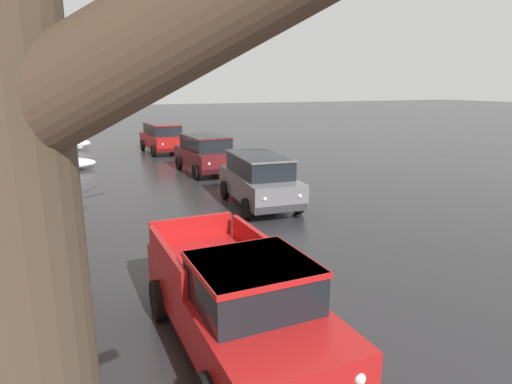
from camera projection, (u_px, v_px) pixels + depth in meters
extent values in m
cube|color=gray|center=(26.00, 202.00, 15.71)|extent=(2.48, 80.00, 0.13)
cube|color=black|center=(4.00, 143.00, 22.63)|extent=(0.08, 1.10, 1.60)
cube|color=black|center=(1.00, 131.00, 21.96)|extent=(0.08, 1.10, 1.60)
ellipsoid|color=white|center=(65.00, 144.00, 28.64)|extent=(3.16, 0.99, 0.77)
ellipsoid|color=white|center=(80.00, 147.00, 28.87)|extent=(0.50, 0.42, 0.42)
ellipsoid|color=white|center=(68.00, 164.00, 22.08)|extent=(2.71, 1.44, 0.56)
ellipsoid|color=white|center=(78.00, 164.00, 22.17)|extent=(0.69, 0.57, 0.57)
ellipsoid|color=white|center=(76.00, 163.00, 22.41)|extent=(0.63, 0.52, 0.52)
ellipsoid|color=white|center=(197.00, 139.00, 31.30)|extent=(1.89, 1.30, 0.85)
ellipsoid|color=white|center=(198.00, 141.00, 31.29)|extent=(0.65, 0.54, 0.54)
ellipsoid|color=white|center=(194.00, 141.00, 31.45)|extent=(0.51, 0.43, 0.43)
ellipsoid|color=white|center=(203.00, 140.00, 30.99)|extent=(1.67, 1.06, 0.80)
ellipsoid|color=white|center=(199.00, 142.00, 30.85)|extent=(0.59, 0.50, 0.50)
ellipsoid|color=white|center=(203.00, 142.00, 30.95)|extent=(0.65, 0.54, 0.54)
cylinder|color=#423323|center=(59.00, 158.00, 8.90)|extent=(0.36, 0.36, 5.41)
cylinder|color=#423323|center=(57.00, 79.00, 9.53)|extent=(0.35, 2.23, 1.01)
cylinder|color=#423323|center=(92.00, 56.00, 8.32)|extent=(1.69, 1.07, 1.64)
cylinder|color=#423323|center=(83.00, 86.00, 8.48)|extent=(1.26, 0.79, 0.85)
cylinder|color=#423323|center=(60.00, 138.00, 11.81)|extent=(0.36, 0.36, 5.56)
cylinder|color=#423323|center=(97.00, 116.00, 12.05)|extent=(2.05, 0.20, 1.05)
cylinder|color=#423323|center=(92.00, 121.00, 12.75)|extent=(1.87, 1.62, 1.06)
cylinder|color=#423323|center=(52.00, 86.00, 10.84)|extent=(0.19, 1.54, 1.59)
cube|color=red|center=(235.00, 306.00, 6.96)|extent=(1.90, 4.86, 0.76)
cube|color=black|center=(252.00, 282.00, 6.20)|extent=(1.62, 1.58, 0.64)
cube|color=red|center=(252.00, 264.00, 6.13)|extent=(1.65, 1.63, 0.08)
cube|color=red|center=(258.00, 243.00, 8.02)|extent=(0.15, 2.32, 0.44)
cube|color=red|center=(166.00, 258.00, 7.33)|extent=(0.15, 2.32, 0.44)
cube|color=red|center=(192.00, 227.00, 8.91)|extent=(1.70, 0.13, 0.44)
sphere|color=white|center=(359.00, 378.00, 5.05)|extent=(0.16, 0.16, 0.16)
cylinder|color=black|center=(334.00, 363.00, 6.14)|extent=(0.23, 0.72, 0.72)
cylinder|color=black|center=(251.00, 281.00, 8.70)|extent=(0.23, 0.72, 0.72)
cylinder|color=black|center=(159.00, 299.00, 7.96)|extent=(0.23, 0.72, 0.72)
cube|color=slate|center=(259.00, 185.00, 15.33)|extent=(2.11, 4.46, 0.80)
cube|color=black|center=(259.00, 164.00, 15.20)|extent=(1.76, 3.14, 0.68)
cube|color=slate|center=(259.00, 155.00, 15.12)|extent=(1.80, 3.21, 0.06)
cube|color=#303032|center=(282.00, 209.00, 13.45)|extent=(1.74, 0.26, 0.22)
cube|color=#303032|center=(242.00, 181.00, 17.35)|extent=(1.74, 0.26, 0.22)
cylinder|color=black|center=(298.00, 204.00, 14.48)|extent=(0.23, 0.69, 0.68)
cylinder|color=black|center=(246.00, 208.00, 13.91)|extent=(0.23, 0.69, 0.68)
cylinder|color=black|center=(270.00, 186.00, 16.95)|extent=(0.23, 0.69, 0.68)
cylinder|color=black|center=(225.00, 190.00, 16.38)|extent=(0.23, 0.69, 0.68)
sphere|color=silver|center=(300.00, 196.00, 13.52)|extent=(0.14, 0.14, 0.14)
sphere|color=silver|center=(265.00, 199.00, 13.16)|extent=(0.14, 0.14, 0.14)
cube|color=maroon|center=(206.00, 158.00, 21.18)|extent=(2.09, 4.41, 0.80)
cube|color=black|center=(205.00, 142.00, 21.04)|extent=(1.77, 3.10, 0.68)
cube|color=maroon|center=(205.00, 136.00, 20.97)|extent=(1.81, 3.16, 0.06)
cube|color=black|center=(222.00, 171.00, 19.40)|extent=(1.86, 0.21, 0.22)
cube|color=black|center=(192.00, 157.00, 23.09)|extent=(1.86, 0.21, 0.22)
cylinder|color=black|center=(235.00, 169.00, 20.52)|extent=(0.21, 0.69, 0.68)
cylinder|color=black|center=(196.00, 172.00, 19.69)|extent=(0.21, 0.69, 0.68)
cylinder|color=black|center=(215.00, 160.00, 22.86)|extent=(0.21, 0.69, 0.68)
cylinder|color=black|center=(179.00, 163.00, 22.03)|extent=(0.21, 0.69, 0.68)
sphere|color=silver|center=(235.00, 162.00, 19.55)|extent=(0.14, 0.14, 0.14)
sphere|color=silver|center=(209.00, 164.00, 19.03)|extent=(0.14, 0.14, 0.14)
cube|color=red|center=(163.00, 141.00, 27.65)|extent=(2.14, 4.81, 0.80)
cube|color=black|center=(162.00, 129.00, 27.51)|extent=(1.80, 3.38, 0.68)
cube|color=red|center=(162.00, 124.00, 27.44)|extent=(1.85, 3.45, 0.06)
cube|color=#520B0B|center=(173.00, 150.00, 25.70)|extent=(1.87, 0.22, 0.22)
cube|color=#520B0B|center=(154.00, 141.00, 29.72)|extent=(1.87, 0.22, 0.22)
cylinder|color=black|center=(185.00, 149.00, 26.89)|extent=(0.22, 0.69, 0.68)
cylinder|color=black|center=(153.00, 151.00, 26.05)|extent=(0.22, 0.69, 0.68)
cylinder|color=black|center=(172.00, 143.00, 29.43)|extent=(0.22, 0.69, 0.68)
cylinder|color=black|center=(143.00, 145.00, 28.60)|extent=(0.22, 0.69, 0.68)
sphere|color=silver|center=(183.00, 143.00, 25.86)|extent=(0.14, 0.14, 0.14)
sphere|color=silver|center=(163.00, 144.00, 25.33)|extent=(0.14, 0.14, 0.14)
cylinder|color=#B21E19|center=(68.00, 297.00, 8.22)|extent=(0.22, 0.22, 0.55)
sphere|color=#B21E19|center=(66.00, 281.00, 8.14)|extent=(0.21, 0.21, 0.21)
cylinder|color=#B21E19|center=(59.00, 298.00, 8.15)|extent=(0.10, 0.09, 0.09)
cylinder|color=#B21E19|center=(77.00, 295.00, 8.27)|extent=(0.10, 0.09, 0.09)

